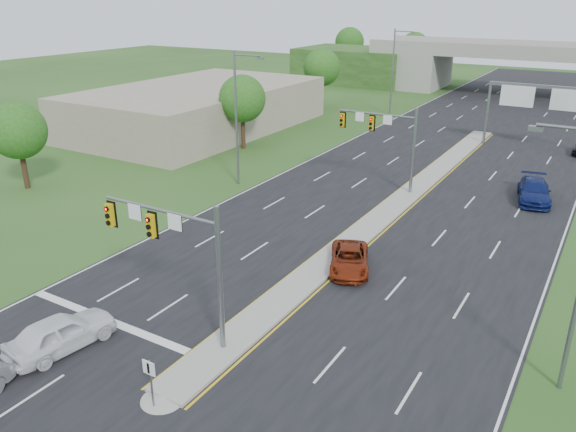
# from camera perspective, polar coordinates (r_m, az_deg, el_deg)

# --- Properties ---
(ground) EXTENTS (240.00, 240.00, 0.00)m
(ground) POSITION_cam_1_polar(r_m,az_deg,el_deg) (26.50, -6.58, -13.32)
(ground) COLOR #244418
(ground) RESTS_ON ground
(road) EXTENTS (24.00, 160.00, 0.02)m
(road) POSITION_cam_1_polar(r_m,az_deg,el_deg) (55.82, 15.70, 5.09)
(road) COLOR black
(road) RESTS_ON ground
(median) EXTENTS (2.00, 54.00, 0.16)m
(median) POSITION_cam_1_polar(r_m,az_deg,el_deg) (44.83, 11.42, 1.60)
(median) COLOR gray
(median) RESTS_ON road
(median_nose) EXTENTS (2.00, 2.00, 0.16)m
(median_nose) POSITION_cam_1_polar(r_m,az_deg,el_deg) (24.07, -12.61, -17.60)
(median_nose) COLOR gray
(median_nose) RESTS_ON road
(lane_markings) EXTENTS (23.72, 160.00, 0.01)m
(lane_markings) POSITION_cam_1_polar(r_m,az_deg,el_deg) (50.36, 13.11, 3.60)
(lane_markings) COLOR gold
(lane_markings) RESTS_ON road
(signal_mast_near) EXTENTS (6.62, 0.60, 7.00)m
(signal_mast_near) POSITION_cam_1_polar(r_m,az_deg,el_deg) (25.42, -11.21, -2.95)
(signal_mast_near) COLOR slate
(signal_mast_near) RESTS_ON ground
(signal_mast_far) EXTENTS (6.62, 0.60, 7.00)m
(signal_mast_far) POSITION_cam_1_polar(r_m,az_deg,el_deg) (46.00, 10.02, 8.23)
(signal_mast_far) COLOR slate
(signal_mast_far) RESTS_ON ground
(keep_right_sign) EXTENTS (0.60, 0.13, 2.20)m
(keep_right_sign) POSITION_cam_1_polar(r_m,az_deg,el_deg) (22.93, -13.83, -15.50)
(keep_right_sign) COLOR slate
(keep_right_sign) RESTS_ON ground
(sign_gantry) EXTENTS (11.58, 0.44, 6.67)m
(sign_gantry) POSITION_cam_1_polar(r_m,az_deg,el_deg) (63.06, 24.68, 10.68)
(sign_gantry) COLOR slate
(sign_gantry) RESTS_ON ground
(overpass) EXTENTS (80.00, 14.00, 8.10)m
(overpass) POSITION_cam_1_polar(r_m,az_deg,el_deg) (98.61, 23.44, 13.17)
(overpass) COLOR gray
(overpass) RESTS_ON ground
(lightpole_l_mid) EXTENTS (2.85, 0.25, 11.00)m
(lightpole_l_mid) POSITION_cam_1_polar(r_m,az_deg,el_deg) (46.62, -5.09, 10.38)
(lightpole_l_mid) COLOR slate
(lightpole_l_mid) RESTS_ON ground
(lightpole_l_far) EXTENTS (2.85, 0.25, 11.00)m
(lightpole_l_far) POSITION_cam_1_polar(r_m,az_deg,el_deg) (77.38, 10.72, 14.56)
(lightpole_l_far) COLOR slate
(lightpole_l_far) RESTS_ON ground
(tree_l_near) EXTENTS (4.80, 4.80, 7.60)m
(tree_l_near) POSITION_cam_1_polar(r_m,az_deg,el_deg) (58.62, -4.67, 11.78)
(tree_l_near) COLOR #382316
(tree_l_near) RESTS_ON ground
(tree_l_mid) EXTENTS (5.20, 5.20, 8.12)m
(tree_l_mid) POSITION_cam_1_polar(r_m,az_deg,el_deg) (81.79, 3.45, 14.82)
(tree_l_mid) COLOR #382316
(tree_l_mid) RESTS_ON ground
(tree_l_close) EXTENTS (4.60, 4.60, 7.17)m
(tree_l_close) POSITION_cam_1_polar(r_m,az_deg,el_deg) (50.66, -25.77, 7.79)
(tree_l_close) COLOR #382316
(tree_l_close) RESTS_ON ground
(tree_back_a) EXTENTS (6.00, 6.00, 8.85)m
(tree_back_a) POSITION_cam_1_polar(r_m,az_deg,el_deg) (122.75, 6.27, 17.15)
(tree_back_a) COLOR #382316
(tree_back_a) RESTS_ON ground
(tree_back_b) EXTENTS (5.60, 5.60, 8.32)m
(tree_back_b) POSITION_cam_1_polar(r_m,az_deg,el_deg) (117.58, 12.71, 16.42)
(tree_back_b) COLOR #382316
(tree_back_b) RESTS_ON ground
(commercial_building) EXTENTS (18.00, 30.00, 5.00)m
(commercial_building) POSITION_cam_1_polar(r_m,az_deg,el_deg) (69.02, -9.06, 10.81)
(commercial_building) COLOR gray
(commercial_building) RESTS_ON ground
(car_white) EXTENTS (2.72, 5.21, 1.69)m
(car_white) POSITION_cam_1_polar(r_m,az_deg,el_deg) (27.88, -22.07, -10.91)
(car_white) COLOR white
(car_white) RESTS_ON road
(car_far_a) EXTENTS (3.94, 5.22, 1.32)m
(car_far_a) POSITION_cam_1_polar(r_m,az_deg,el_deg) (33.11, 6.26, -4.38)
(car_far_a) COLOR maroon
(car_far_a) RESTS_ON road
(car_far_b) EXTENTS (3.38, 5.96, 1.63)m
(car_far_b) POSITION_cam_1_polar(r_m,az_deg,el_deg) (47.79, 23.73, 2.34)
(car_far_b) COLOR #0D1851
(car_far_b) RESTS_ON road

